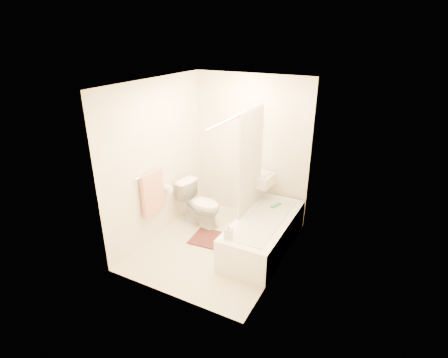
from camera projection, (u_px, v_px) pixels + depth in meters
The scene contains 17 objects.
floor at pixel (216, 245), 5.28m from camera, with size 2.40×2.40×0.00m, color beige.
ceiling at pixel (215, 83), 4.33m from camera, with size 2.40×2.40×0.00m, color white.
wall_back at pixel (251, 148), 5.78m from camera, with size 2.00×0.02×2.40m, color beige.
wall_left at pixel (157, 160), 5.23m from camera, with size 0.02×2.40×2.40m, color beige.
wall_right at pixel (285, 186), 4.38m from camera, with size 0.02×2.40×2.40m, color beige.
mirror at pixel (251, 131), 5.65m from camera, with size 0.40×0.03×0.55m, color white.
curtain_rod at pixel (239, 115), 4.44m from camera, with size 0.03×0.03×1.70m, color silver.
shower_curtain at pixel (250, 163), 5.08m from camera, with size 0.04×0.80×1.55m, color silver.
towel_bar at pixel (149, 173), 5.05m from camera, with size 0.02×0.02×0.60m, color silver.
towel at pixel (153, 193), 5.16m from camera, with size 0.06×0.45×0.66m, color #CC7266.
toilet_paper at pixel (168, 189), 5.50m from camera, with size 0.12×0.12×0.11m, color white.
toilet at pixel (200, 204), 5.73m from camera, with size 0.42×0.74×0.73m, color white.
sink at pixel (257, 196), 5.75m from camera, with size 0.49×0.39×0.97m, color white, non-canonical shape.
bathtub at pixel (263, 233), 5.16m from camera, with size 0.74×1.69×0.47m, color white, non-canonical shape.
bath_mat at pixel (213, 239), 5.41m from camera, with size 0.66×0.49×0.02m, color #563221.
soap_bottle at pixel (228, 231), 4.56m from camera, with size 0.09×0.10×0.21m, color white.
scrub_brush at pixel (276, 205), 5.42m from camera, with size 0.06×0.20×0.04m, color #389A5A.
Camera 1 is at (2.17, -3.89, 3.00)m, focal length 28.00 mm.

